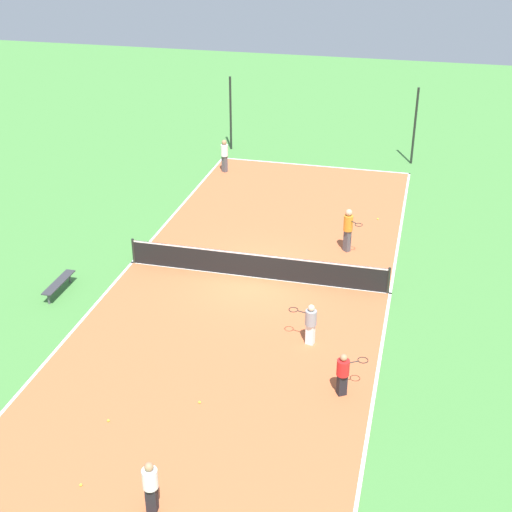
% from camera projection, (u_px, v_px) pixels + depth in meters
% --- Properties ---
extents(ground_plane, '(80.00, 80.00, 0.00)m').
position_uv_depth(ground_plane, '(256.00, 278.00, 26.35)').
color(ground_plane, '#47843D').
extents(court_surface, '(9.93, 24.93, 0.02)m').
position_uv_depth(court_surface, '(256.00, 277.00, 26.34)').
color(court_surface, '#C66038').
rests_on(court_surface, ground_plane).
extents(tennis_net, '(9.73, 0.10, 1.01)m').
position_uv_depth(tennis_net, '(256.00, 265.00, 26.10)').
color(tennis_net, black).
rests_on(tennis_net, court_surface).
extents(bench, '(0.36, 1.86, 0.45)m').
position_uv_depth(bench, '(59.00, 283.00, 25.17)').
color(bench, '#333338').
rests_on(bench, ground_plane).
extents(player_baseline_gray, '(0.98, 0.53, 1.42)m').
position_uv_depth(player_baseline_gray, '(310.00, 322.00, 22.11)').
color(player_baseline_gray, white).
rests_on(player_baseline_gray, court_surface).
extents(player_center_orange, '(0.91, 0.87, 1.79)m').
position_uv_depth(player_center_orange, '(348.00, 227.00, 27.78)').
color(player_center_orange, '#4C4C51').
rests_on(player_center_orange, court_surface).
extents(player_coach_red, '(0.97, 0.78, 1.35)m').
position_uv_depth(player_coach_red, '(343.00, 372.00, 19.87)').
color(player_coach_red, black).
rests_on(player_coach_red, court_surface).
extents(player_near_white, '(0.39, 0.39, 1.42)m').
position_uv_depth(player_near_white, '(150.00, 484.00, 16.06)').
color(player_near_white, black).
rests_on(player_near_white, court_surface).
extents(player_far_white, '(0.50, 0.50, 1.67)m').
position_uv_depth(player_far_white, '(224.00, 154.00, 35.83)').
color(player_far_white, '#4C4C51').
rests_on(player_far_white, court_surface).
extents(tennis_ball_left_sideline, '(0.07, 0.07, 0.07)m').
position_uv_depth(tennis_ball_left_sideline, '(108.00, 421.00, 19.15)').
color(tennis_ball_left_sideline, '#CCE033').
rests_on(tennis_ball_left_sideline, court_surface).
extents(tennis_ball_right_alley, '(0.07, 0.07, 0.07)m').
position_uv_depth(tennis_ball_right_alley, '(81.00, 485.00, 17.07)').
color(tennis_ball_right_alley, '#CCE033').
rests_on(tennis_ball_right_alley, court_surface).
extents(tennis_ball_near_net, '(0.07, 0.07, 0.07)m').
position_uv_depth(tennis_ball_near_net, '(378.00, 219.00, 30.93)').
color(tennis_ball_near_net, '#CCE033').
rests_on(tennis_ball_near_net, court_surface).
extents(tennis_ball_far_baseline, '(0.07, 0.07, 0.07)m').
position_uv_depth(tennis_ball_far_baseline, '(200.00, 402.00, 19.83)').
color(tennis_ball_far_baseline, '#CCE033').
rests_on(tennis_ball_far_baseline, court_surface).
extents(fence_post_back_left, '(0.12, 0.12, 3.99)m').
position_uv_depth(fence_post_back_left, '(231.00, 114.00, 38.63)').
color(fence_post_back_left, black).
rests_on(fence_post_back_left, ground_plane).
extents(fence_post_back_right, '(0.12, 0.12, 3.99)m').
position_uv_depth(fence_post_back_right, '(415.00, 126.00, 36.52)').
color(fence_post_back_right, black).
rests_on(fence_post_back_right, ground_plane).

